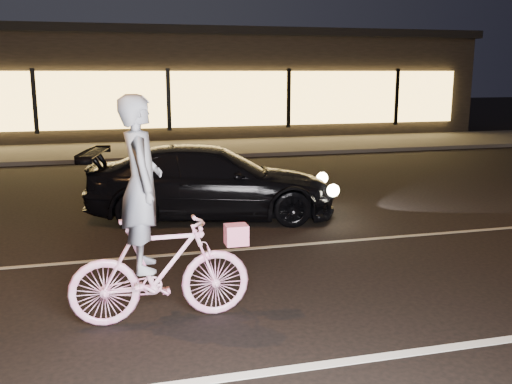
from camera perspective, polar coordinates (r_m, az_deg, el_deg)
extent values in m
plane|color=black|center=(6.79, 5.47, -10.48)|extent=(90.00, 90.00, 0.00)
cube|color=silver|center=(5.54, 11.01, -16.05)|extent=(60.00, 0.12, 0.01)
cube|color=gray|center=(8.58, 0.86, -5.55)|extent=(60.00, 0.10, 0.01)
cube|color=#383533|center=(19.17, -8.01, 4.27)|extent=(30.00, 4.00, 0.12)
cube|color=black|center=(24.98, -9.81, 10.45)|extent=(25.00, 8.00, 4.00)
cube|color=black|center=(25.02, -9.98, 15.14)|extent=(25.40, 8.40, 0.30)
cube|color=#FFC359|center=(20.92, -8.76, 9.12)|extent=(23.00, 0.15, 2.00)
cube|color=black|center=(20.85, -21.26, 8.45)|extent=(0.15, 0.08, 2.20)
cube|color=black|center=(20.84, -8.74, 9.11)|extent=(0.15, 0.08, 2.20)
cube|color=black|center=(21.78, 3.27, 9.35)|extent=(0.15, 0.08, 2.20)
cube|color=black|center=(23.56, 13.88, 9.22)|extent=(0.15, 0.08, 2.20)
imported|color=#FF51B4|center=(6.06, -9.52, -7.66)|extent=(1.89, 0.53, 1.13)
imported|color=silver|center=(5.81, -11.41, 0.80)|extent=(0.43, 0.65, 1.78)
cube|color=#EA558D|center=(6.08, -1.99, -4.28)|extent=(0.24, 0.19, 0.22)
imported|color=black|center=(10.27, -4.53, 1.01)|extent=(4.70, 2.68, 1.28)
sphere|color=#FFF2BF|center=(10.99, 6.64, 1.41)|extent=(0.21, 0.21, 0.21)
sphere|color=#FFF2BF|center=(9.86, 7.73, 0.16)|extent=(0.21, 0.21, 0.21)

